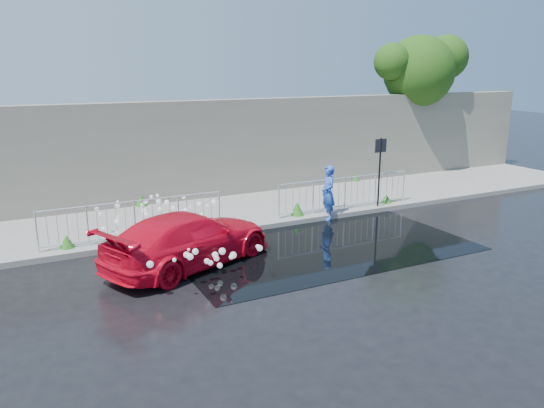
{
  "coord_description": "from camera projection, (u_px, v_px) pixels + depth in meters",
  "views": [
    {
      "loc": [
        -6.98,
        -10.92,
        4.8
      ],
      "look_at": [
        -0.36,
        2.13,
        1.0
      ],
      "focal_mm": 35.0,
      "sensor_mm": 36.0,
      "label": 1
    }
  ],
  "objects": [
    {
      "name": "tree",
      "position": [
        421.0,
        69.0,
        23.12
      ],
      "size": [
        4.77,
        3.11,
        6.19
      ],
      "color": "#332114",
      "rests_on": "ground"
    },
    {
      "name": "curb",
      "position": [
        270.0,
        225.0,
        16.25
      ],
      "size": [
        30.0,
        0.25,
        0.16
      ],
      "primitive_type": "cube",
      "color": "slate",
      "rests_on": "ground"
    },
    {
      "name": "puddle",
      "position": [
        318.0,
        244.0,
        14.76
      ],
      "size": [
        8.0,
        5.0,
        0.01
      ],
      "primitive_type": "cube",
      "color": "black",
      "rests_on": "ground"
    },
    {
      "name": "water_spray",
      "position": [
        177.0,
        227.0,
        13.95
      ],
      "size": [
        3.55,
        5.62,
        1.0
      ],
      "color": "white",
      "rests_on": "ground"
    },
    {
      "name": "red_car",
      "position": [
        189.0,
        239.0,
        13.1
      ],
      "size": [
        4.95,
        3.52,
        1.33
      ],
      "primitive_type": "imported",
      "rotation": [
        0.0,
        0.0,
        1.98
      ],
      "color": "red",
      "rests_on": "ground"
    },
    {
      "name": "retaining_wall",
      "position": [
        218.0,
        148.0,
        19.42
      ],
      "size": [
        30.0,
        0.6,
        3.5
      ],
      "primitive_type": "cube",
      "color": "#6B685A",
      "rests_on": "pavement"
    },
    {
      "name": "railing_right",
      "position": [
        345.0,
        192.0,
        17.7
      ],
      "size": [
        5.05,
        0.05,
        1.1
      ],
      "color": "silver",
      "rests_on": "pavement"
    },
    {
      "name": "ground",
      "position": [
        322.0,
        258.0,
        13.68
      ],
      "size": [
        90.0,
        90.0,
        0.0
      ],
      "primitive_type": "plane",
      "color": "black",
      "rests_on": "ground"
    },
    {
      "name": "sign_post",
      "position": [
        380.0,
        161.0,
        17.77
      ],
      "size": [
        0.45,
        0.06,
        2.5
      ],
      "color": "black",
      "rests_on": "ground"
    },
    {
      "name": "weeds",
      "position": [
        243.0,
        207.0,
        17.38
      ],
      "size": [
        12.17,
        3.93,
        0.44
      ],
      "color": "#195316",
      "rests_on": "pavement"
    },
    {
      "name": "person",
      "position": [
        328.0,
        193.0,
        16.97
      ],
      "size": [
        0.54,
        0.71,
        1.76
      ],
      "primitive_type": "imported",
      "rotation": [
        0.0,
        0.0,
        -1.76
      ],
      "color": "blue",
      "rests_on": "ground"
    },
    {
      "name": "railing_left",
      "position": [
        135.0,
        218.0,
        14.64
      ],
      "size": [
        5.05,
        0.05,
        1.1
      ],
      "color": "silver",
      "rests_on": "pavement"
    },
    {
      "name": "pavement",
      "position": [
        243.0,
        210.0,
        17.98
      ],
      "size": [
        30.0,
        4.0,
        0.15
      ],
      "primitive_type": "cube",
      "color": "slate",
      "rests_on": "ground"
    }
  ]
}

